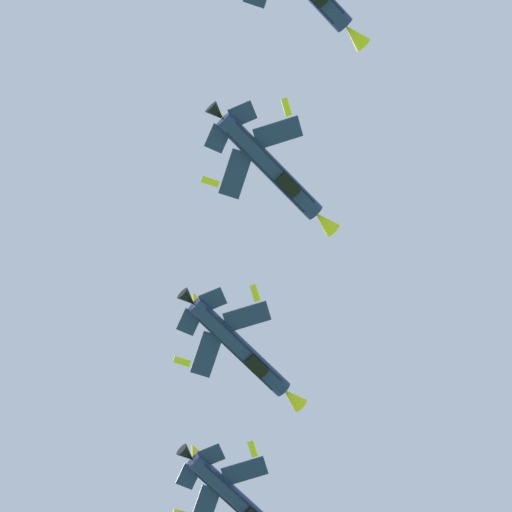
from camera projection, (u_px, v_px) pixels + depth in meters
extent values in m
cylinder|color=navy|center=(237.00, 500.00, 120.69)|extent=(10.68, 8.47, 1.70)
cube|color=#141947|center=(238.00, 502.00, 120.24)|extent=(9.00, 7.15, 0.54)
cone|color=black|center=(187.00, 455.00, 118.98)|extent=(2.09, 2.04, 1.36)
cube|color=navy|center=(205.00, 507.00, 120.55)|extent=(2.48, 4.43, 0.61)
cube|color=navy|center=(245.00, 471.00, 119.79)|extent=(4.61, 3.54, 0.61)
cube|color=yellow|center=(252.00, 449.00, 119.20)|extent=(1.22, 1.69, 0.29)
cube|color=navy|center=(188.00, 477.00, 119.62)|extent=(2.19, 2.56, 0.38)
cube|color=navy|center=(211.00, 455.00, 119.17)|extent=(2.77, 2.61, 0.38)
cube|color=yellow|center=(201.00, 460.00, 121.20)|extent=(2.37, 1.91, 2.61)
cylinder|color=navy|center=(239.00, 347.00, 117.72)|extent=(10.68, 8.47, 1.70)
cube|color=#141947|center=(240.00, 349.00, 117.28)|extent=(9.00, 7.15, 0.55)
cone|color=yellow|center=(292.00, 398.00, 119.53)|extent=(2.86, 2.68, 1.56)
cone|color=black|center=(188.00, 299.00, 116.02)|extent=(2.09, 2.04, 1.36)
ellipsoid|color=#192333|center=(258.00, 364.00, 119.00)|extent=(3.29, 2.87, 1.21)
cube|color=black|center=(256.00, 366.00, 117.50)|extent=(2.47, 2.25, 0.95)
cube|color=navy|center=(206.00, 354.00, 117.58)|extent=(2.48, 4.43, 0.63)
cube|color=yellow|center=(182.00, 362.00, 117.60)|extent=(1.66, 0.80, 0.30)
cube|color=navy|center=(247.00, 317.00, 116.83)|extent=(4.61, 3.54, 0.63)
cube|color=yellow|center=(255.00, 293.00, 116.25)|extent=(1.22, 1.69, 0.30)
cube|color=navy|center=(189.00, 322.00, 116.65)|extent=(2.19, 2.56, 0.38)
cube|color=navy|center=(213.00, 300.00, 116.21)|extent=(2.77, 2.61, 0.38)
cube|color=yellow|center=(203.00, 307.00, 118.24)|extent=(2.37, 1.91, 2.61)
cylinder|color=navy|center=(270.00, 167.00, 112.74)|extent=(10.68, 8.47, 1.70)
cube|color=#141947|center=(270.00, 168.00, 112.29)|extent=(9.01, 7.16, 0.62)
cone|color=yellow|center=(324.00, 222.00, 114.54)|extent=(2.86, 2.68, 1.56)
cone|color=black|center=(217.00, 113.00, 111.03)|extent=(2.09, 2.04, 1.36)
ellipsoid|color=#192333|center=(289.00, 186.00, 114.02)|extent=(3.32, 2.91, 1.26)
cube|color=black|center=(288.00, 185.00, 112.50)|extent=(2.49, 2.28, 1.00)
cube|color=navy|center=(236.00, 174.00, 112.46)|extent=(2.48, 4.41, 0.85)
cube|color=yellow|center=(210.00, 182.00, 112.37)|extent=(1.66, 0.81, 0.32)
cube|color=navy|center=(278.00, 133.00, 111.98)|extent=(4.59, 3.53, 0.85)
cube|color=yellow|center=(286.00, 107.00, 111.50)|extent=(1.23, 1.69, 0.32)
cube|color=navy|center=(218.00, 138.00, 111.59)|extent=(2.19, 2.55, 0.50)
cube|color=navy|center=(242.00, 114.00, 111.30)|extent=(2.76, 2.60, 0.50)
cube|color=yellow|center=(230.00, 126.00, 113.26)|extent=(2.45, 2.02, 2.60)
cone|color=yellow|center=(354.00, 35.00, 108.64)|extent=(2.86, 2.68, 1.56)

